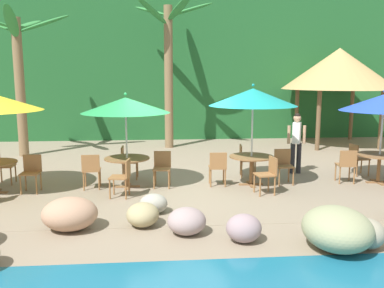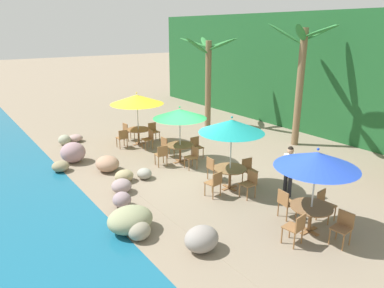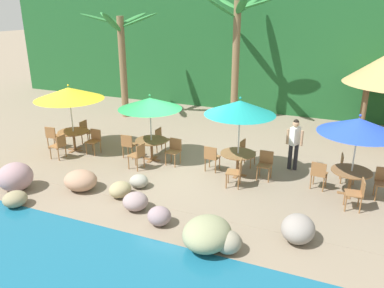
# 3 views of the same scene
# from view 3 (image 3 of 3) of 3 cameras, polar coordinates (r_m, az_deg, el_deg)

# --- Properties ---
(ground_plane) EXTENTS (120.00, 120.00, 0.00)m
(ground_plane) POSITION_cam_3_polar(r_m,az_deg,el_deg) (12.74, -1.64, -3.52)
(ground_plane) COLOR gray
(terrace_deck) EXTENTS (18.00, 5.20, 0.01)m
(terrace_deck) POSITION_cam_3_polar(r_m,az_deg,el_deg) (12.74, -1.64, -3.50)
(terrace_deck) COLOR gray
(terrace_deck) RESTS_ON ground
(foliage_backdrop) EXTENTS (28.00, 2.40, 6.00)m
(foliage_backdrop) POSITION_cam_3_polar(r_m,az_deg,el_deg) (20.31, 9.16, 13.91)
(foliage_backdrop) COLOR #1E5628
(foliage_backdrop) RESTS_ON ground
(rock_seawall) EXTENTS (11.23, 2.87, 0.82)m
(rock_seawall) POSITION_cam_3_polar(r_m,az_deg,el_deg) (10.38, -11.86, -7.89)
(rock_seawall) COLOR tan
(rock_seawall) RESTS_ON ground
(umbrella_yellow) EXTENTS (2.43, 2.43, 2.47)m
(umbrella_yellow) POSITION_cam_3_polar(r_m,az_deg,el_deg) (14.26, -17.79, 7.16)
(umbrella_yellow) COLOR silver
(umbrella_yellow) RESTS_ON ground
(dining_table_yellow) EXTENTS (1.10, 1.10, 0.74)m
(dining_table_yellow) POSITION_cam_3_polar(r_m,az_deg,el_deg) (14.66, -17.16, 1.35)
(dining_table_yellow) COLOR brown
(dining_table_yellow) RESTS_ON ground
(chair_yellow_seaward) EXTENTS (0.43, 0.44, 0.87)m
(chair_yellow_seaward) POSITION_cam_3_polar(r_m,az_deg,el_deg) (14.23, -14.29, 0.64)
(chair_yellow_seaward) COLOR olive
(chair_yellow_seaward) RESTS_ON ground
(chair_yellow_inland) EXTENTS (0.43, 0.43, 0.87)m
(chair_yellow_inland) POSITION_cam_3_polar(r_m,az_deg,el_deg) (15.37, -15.44, 1.98)
(chair_yellow_inland) COLOR olive
(chair_yellow_inland) RESTS_ON ground
(chair_yellow_left) EXTENTS (0.46, 0.46, 0.87)m
(chair_yellow_left) POSITION_cam_3_polar(r_m,az_deg,el_deg) (15.11, -19.97, 1.17)
(chair_yellow_left) COLOR olive
(chair_yellow_left) RESTS_ON ground
(chair_yellow_right) EXTENTS (0.44, 0.43, 0.87)m
(chair_yellow_right) POSITION_cam_3_polar(r_m,az_deg,el_deg) (14.04, -19.10, -0.12)
(chair_yellow_right) COLOR olive
(chair_yellow_right) RESTS_ON ground
(umbrella_green) EXTENTS (2.13, 2.13, 2.32)m
(umbrella_green) POSITION_cam_3_polar(r_m,az_deg,el_deg) (12.78, -6.26, 6.02)
(umbrella_green) COLOR silver
(umbrella_green) RESTS_ON ground
(dining_table_green) EXTENTS (1.10, 1.10, 0.74)m
(dining_table_green) POSITION_cam_3_polar(r_m,az_deg,el_deg) (13.19, -6.03, 0.10)
(dining_table_green) COLOR brown
(dining_table_green) RESTS_ON ground
(chair_green_seaward) EXTENTS (0.46, 0.46, 0.87)m
(chair_green_seaward) POSITION_cam_3_polar(r_m,az_deg,el_deg) (12.86, -2.65, -0.82)
(chair_green_seaward) COLOR olive
(chair_green_seaward) RESTS_ON ground
(chair_green_inland) EXTENTS (0.44, 0.43, 0.87)m
(chair_green_inland) POSITION_cam_3_polar(r_m,az_deg,el_deg) (13.96, -4.61, 0.85)
(chair_green_inland) COLOR olive
(chair_green_inland) RESTS_ON ground
(chair_green_left) EXTENTS (0.44, 0.45, 0.87)m
(chair_green_left) POSITION_cam_3_polar(r_m,az_deg,el_deg) (13.53, -9.43, -0.01)
(chair_green_left) COLOR olive
(chair_green_left) RESTS_ON ground
(chair_green_right) EXTENTS (0.48, 0.48, 0.87)m
(chair_green_right) POSITION_cam_3_polar(r_m,az_deg,el_deg) (12.55, -7.99, -1.55)
(chair_green_right) COLOR olive
(chair_green_right) RESTS_ON ground
(umbrella_teal) EXTENTS (2.15, 2.15, 2.53)m
(umbrella_teal) POSITION_cam_3_polar(r_m,az_deg,el_deg) (11.56, 7.15, 5.39)
(umbrella_teal) COLOR silver
(umbrella_teal) RESTS_ON ground
(dining_table_teal) EXTENTS (1.10, 1.10, 0.74)m
(dining_table_teal) POSITION_cam_3_polar(r_m,az_deg,el_deg) (12.05, 6.82, -1.91)
(dining_table_teal) COLOR brown
(dining_table_teal) RESTS_ON ground
(chair_teal_seaward) EXTENTS (0.42, 0.43, 0.87)m
(chair_teal_seaward) POSITION_cam_3_polar(r_m,az_deg,el_deg) (11.99, 10.83, -2.77)
(chair_teal_seaward) COLOR olive
(chair_teal_seaward) RESTS_ON ground
(chair_teal_inland) EXTENTS (0.47, 0.47, 0.87)m
(chair_teal_inland) POSITION_cam_3_polar(r_m,az_deg,el_deg) (12.86, 7.94, -1.01)
(chair_teal_inland) COLOR olive
(chair_teal_inland) RESTS_ON ground
(chair_teal_left) EXTENTS (0.44, 0.44, 0.87)m
(chair_teal_left) POSITION_cam_3_polar(r_m,az_deg,el_deg) (12.28, 2.91, -1.87)
(chair_teal_left) COLOR olive
(chair_teal_left) RESTS_ON ground
(chair_teal_right) EXTENTS (0.48, 0.48, 0.87)m
(chair_teal_right) POSITION_cam_3_polar(r_m,az_deg,el_deg) (11.30, 6.64, -3.99)
(chair_teal_right) COLOR olive
(chair_teal_right) RESTS_ON ground
(umbrella_blue) EXTENTS (2.13, 2.13, 2.37)m
(umbrella_blue) POSITION_cam_3_polar(r_m,az_deg,el_deg) (11.14, 23.51, 2.49)
(umbrella_blue) COLOR silver
(umbrella_blue) RESTS_ON ground
(dining_table_blue) EXTENTS (1.10, 1.10, 0.74)m
(dining_table_blue) POSITION_cam_3_polar(r_m,az_deg,el_deg) (11.62, 22.53, -4.26)
(dining_table_blue) COLOR brown
(dining_table_blue) RESTS_ON ground
(chair_blue_seaward) EXTENTS (0.46, 0.46, 0.87)m
(chair_blue_seaward) POSITION_cam_3_polar(r_m,az_deg,el_deg) (11.86, 26.52, -4.92)
(chair_blue_seaward) COLOR olive
(chair_blue_seaward) RESTS_ON ground
(chair_blue_inland) EXTENTS (0.47, 0.46, 0.87)m
(chair_blue_inland) POSITION_cam_3_polar(r_m,az_deg,el_deg) (12.43, 21.77, -3.09)
(chair_blue_inland) COLOR olive
(chair_blue_inland) RESTS_ON ground
(chair_blue_left) EXTENTS (0.47, 0.47, 0.87)m
(chair_blue_left) POSITION_cam_3_polar(r_m,az_deg,el_deg) (11.68, 18.30, -4.12)
(chair_blue_left) COLOR olive
(chair_blue_left) RESTS_ON ground
(chair_blue_right) EXTENTS (0.48, 0.47, 0.87)m
(chair_blue_right) POSITION_cam_3_polar(r_m,az_deg,el_deg) (10.90, 23.35, -6.57)
(chair_blue_right) COLOR olive
(chair_blue_right) RESTS_ON ground
(palm_tree_nearest) EXTENTS (3.37, 3.43, 4.81)m
(palm_tree_nearest) POSITION_cam_3_polar(r_m,az_deg,el_deg) (18.27, -10.45, 13.95)
(palm_tree_nearest) COLOR brown
(palm_tree_nearest) RESTS_ON ground
(palm_tree_second) EXTENTS (3.00, 3.12, 5.45)m
(palm_tree_second) POSITION_cam_3_polar(r_m,az_deg,el_deg) (17.26, 6.66, 14.96)
(palm_tree_second) COLOR brown
(palm_tree_second) RESTS_ON ground
(waiter_in_white) EXTENTS (0.52, 0.39, 1.70)m
(waiter_in_white) POSITION_cam_3_polar(r_m,az_deg,el_deg) (12.69, 14.95, 0.47)
(waiter_in_white) COLOR #232328
(waiter_in_white) RESTS_ON ground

